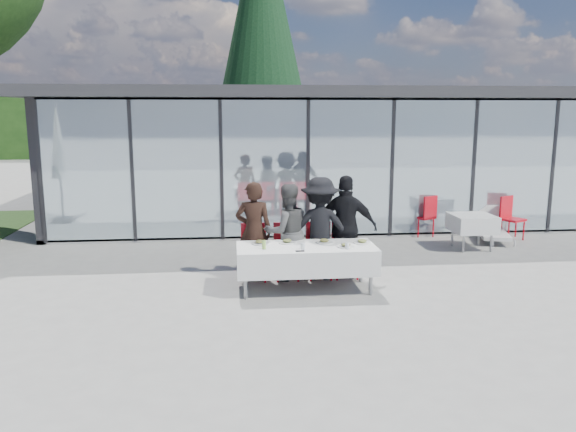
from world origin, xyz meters
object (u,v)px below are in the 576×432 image
object	(u,v)px
diner_chair_d	(345,246)
conifer_tree	(262,26)
juice_bottle	(264,245)
dining_table	(306,258)
plate_b	(287,242)
plate_d	(362,242)
diner_chair_c	(319,247)
spare_table_right	(472,223)
plate_c	(324,241)
spare_chair_b	(427,214)
diner_d	(346,227)
diner_chair_b	(287,248)
lounger	(492,228)
plate_a	(260,242)
diner_a	(254,231)
diner_chair_a	(254,249)
spare_chair_a	(510,215)
diner_c	(320,228)
plate_extra	(346,246)
folded_eyeglasses	(300,251)
diner_b	(287,232)

from	to	relation	value
diner_chair_d	conifer_tree	bearing A→B (deg)	93.81
juice_bottle	dining_table	bearing A→B (deg)	11.76
plate_b	plate_d	xyz separation A→B (m)	(1.24, -0.13, 0.00)
diner_chair_c	spare_table_right	distance (m)	3.95
plate_c	spare_chair_b	size ratio (longest dim) A/B	0.29
diner_d	spare_chair_b	bearing A→B (deg)	-113.27
diner_chair_b	spare_chair_b	world-z (taller)	same
plate_c	lounger	xyz separation A→B (m)	(4.40, 3.08, -0.52)
plate_a	plate_d	size ratio (longest dim) A/B	1.00
diner_a	diner_d	world-z (taller)	diner_d
diner_chair_a	spare_chair_a	size ratio (longest dim) A/B	1.00
diner_c	conifer_tree	world-z (taller)	conifer_tree
diner_d	plate_a	xyz separation A→B (m)	(-1.54, -0.44, -0.14)
plate_extra	conifer_tree	bearing A→B (deg)	92.80
dining_table	diner_d	xyz separation A→B (m)	(0.79, 0.66, 0.37)
diner_a	folded_eyeglasses	bearing A→B (deg)	130.39
conifer_tree	lounger	bearing A→B (deg)	-63.38
diner_chair_a	plate_a	bearing A→B (deg)	-81.17
plate_d	plate_extra	xyz separation A→B (m)	(-0.32, -0.23, 0.00)
diner_chair_d	dining_table	bearing A→B (deg)	-136.57
plate_b	spare_chair_b	size ratio (longest dim) A/B	0.29
lounger	juice_bottle	bearing A→B (deg)	-147.84
diner_c	folded_eyeglasses	distance (m)	1.13
diner_chair_c	plate_extra	distance (m)	0.97
diner_c	plate_extra	bearing A→B (deg)	118.91
spare_chair_b	diner_chair_d	bearing A→B (deg)	-130.58
spare_chair_a	conifer_tree	xyz separation A→B (m)	(-5.20, 9.34, 5.45)
diner_b	lounger	distance (m)	5.65
diner_d	juice_bottle	size ratio (longest dim) A/B	13.14
plate_extra	spare_table_right	world-z (taller)	plate_extra
plate_c	plate_d	xyz separation A→B (m)	(0.62, -0.09, 0.00)
diner_a	plate_c	xyz separation A→B (m)	(1.15, -0.47, -0.09)
plate_d	lounger	distance (m)	4.96
plate_c	spare_table_right	size ratio (longest dim) A/B	0.33
diner_chair_d	plate_c	world-z (taller)	diner_chair_d
diner_d	plate_a	distance (m)	1.60
plate_d	conifer_tree	bearing A→B (deg)	94.32
juice_bottle	plate_d	bearing A→B (deg)	8.20
diner_chair_c	diner_d	world-z (taller)	diner_d
diner_chair_c	diner_a	bearing A→B (deg)	-175.36
plate_c	plate_d	bearing A→B (deg)	-8.71
diner_b	diner_chair_c	bearing A→B (deg)	176.80
diner_d	folded_eyeglasses	distance (m)	1.39
juice_bottle	conifer_tree	world-z (taller)	conifer_tree
conifer_tree	diner_chair_a	bearing A→B (deg)	-93.93
plate_b	diner_chair_c	bearing A→B (deg)	40.37
diner_chair_a	diner_chair_d	bearing A→B (deg)	0.00
plate_c	plate_d	world-z (taller)	same
diner_b	diner_chair_d	xyz separation A→B (m)	(1.04, 0.09, -0.31)
diner_d	plate_d	xyz separation A→B (m)	(0.16, -0.56, -0.14)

